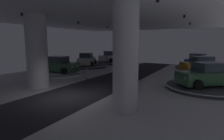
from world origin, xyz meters
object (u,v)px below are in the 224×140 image
Objects in this scene: display_car_far_right at (202,65)px; display_car_mid_right at (207,75)px; column_left at (37,51)px; display_platform_deep_left at (110,62)px; display_platform_mid_left at (59,73)px; column_right at (126,56)px; display_car_deep_right at (197,61)px; display_car_deep_left at (110,57)px; visitor_walking_near at (136,66)px; display_platform_far_left at (87,66)px; display_platform_far_right at (202,74)px; display_platform_mid_right at (206,87)px; display_car_mid_left at (59,65)px; display_platform_deep_right at (197,67)px; display_car_far_left at (87,59)px.

display_car_far_right is 1.04× the size of display_car_mid_right.
display_platform_deep_left is at bearing 100.35° from column_left.
column_right is at bearing -31.20° from display_platform_mid_left.
display_car_mid_right is (1.48, -11.84, -0.01)m from display_car_deep_right.
display_car_far_right is (13.96, -5.61, 0.90)m from display_platform_deep_left.
column_left reaches higher than display_car_deep_left.
display_car_deep_left is 11.38m from visitor_walking_near.
column_right is 17.87m from display_platform_far_left.
display_platform_mid_right is at bearing -84.83° from display_platform_far_right.
display_car_far_right is (13.66, 6.34, 0.95)m from display_platform_mid_left.
display_car_mid_left is 14.29m from display_platform_mid_right.
display_car_far_right is 5.98m from display_car_mid_right.
display_platform_deep_left is 0.98× the size of display_platform_far_left.
column_right is at bearing -47.71° from display_platform_far_left.
display_platform_mid_left is 0.92× the size of display_platform_far_left.
display_platform_mid_right is (1.47, -11.83, -0.00)m from display_platform_deep_right.
display_car_deep_right is 1.00× the size of display_car_far_right.
column_left is at bearing -154.14° from display_car_mid_right.
display_platform_deep_right is at bearing 83.95° from column_right.
display_car_deep_left reaches higher than visitor_walking_near.
display_car_far_left reaches higher than display_platform_far_left.
display_car_deep_left is 0.74× the size of display_platform_mid_right.
display_platform_deep_right is 5.91m from display_platform_far_right.
display_car_deep_left is 0.96× the size of display_car_far_right.
display_car_mid_right is (0.59, -5.95, -0.06)m from display_car_far_right.
display_car_far_left is at bearing 179.29° from display_car_far_right.
column_right is at bearing -72.04° from visitor_walking_near.
column_left is at bearing -133.34° from display_platform_far_right.
display_platform_mid_left is (0.29, -11.96, -0.04)m from display_platform_deep_left.
display_car_deep_right is 13.10m from display_platform_deep_left.
display_car_deep_left reaches higher than display_platform_deep_right.
display_car_far_left is 2.87× the size of visitor_walking_near.
column_left is 17.49m from display_car_deep_left.
column_right is at bearing -59.12° from display_car_deep_left.
display_car_deep_right is at bearing 22.33° from display_car_far_left.
display_car_deep_right is at bearing 83.93° from column_right.
column_left reaches higher than display_platform_far_right.
display_car_far_right reaches higher than display_platform_far_left.
display_platform_mid_left is 1.03× the size of display_platform_far_right.
display_platform_deep_left is 0.99× the size of display_platform_mid_right.
display_car_far_right is (14.77, -0.18, 0.04)m from display_car_far_left.
display_platform_mid_right is at bearing -21.87° from display_car_far_left.
visitor_walking_near is (7.51, 3.67, -0.12)m from display_car_mid_left.
display_car_deep_left is at bearing 158.08° from display_platform_far_right.
display_car_far_left is at bearing 99.38° from display_car_mid_left.
display_platform_deep_left reaches higher than display_platform_far_left.
display_platform_deep_left reaches higher than display_platform_deep_right.
display_platform_deep_right is at bearing 1.07° from display_platform_deep_left.
display_car_mid_left is at bearing 148.88° from column_right.
column_left is at bearing -133.31° from display_car_far_right.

